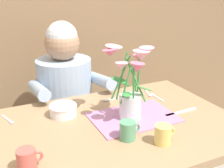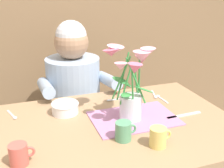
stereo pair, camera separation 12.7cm
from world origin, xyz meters
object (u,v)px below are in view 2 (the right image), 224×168
Objects in this scene: seated_person at (75,108)px; coffee_cup at (124,131)px; flower_vase at (130,83)px; ceramic_mug at (158,137)px; tea_cup at (19,154)px; dinner_knife at (184,115)px; ceramic_bowl at (65,107)px.

seated_person is 0.78m from coffee_cup.
coffee_cup is at bearing -120.24° from flower_vase.
coffee_cup is 0.14m from ceramic_mug.
tea_cup and coffee_cup have the same top height.
seated_person is 5.97× the size of dinner_knife.
seated_person is at bearing 64.88° from tea_cup.
seated_person reaches higher than dinner_knife.
dinner_knife is at bearing 38.73° from ceramic_mug.
flower_vase reaches higher than dinner_knife.
tea_cup is 1.00× the size of ceramic_mug.
ceramic_mug is at bearing -143.60° from dinner_knife.
ceramic_bowl is at bearing 118.70° from coffee_cup.
ceramic_bowl is at bearing 124.86° from ceramic_mug.
ceramic_mug is (0.11, -0.09, 0.00)m from coffee_cup.
flower_vase is 0.29m from ceramic_mug.
ceramic_bowl is 0.72× the size of dinner_knife.
seated_person is 0.78m from dinner_knife.
seated_person reaches higher than coffee_cup.
ceramic_mug reaches higher than ceramic_bowl.
dinner_knife is at bearing 16.78° from coffee_cup.
dinner_knife is 2.04× the size of coffee_cup.
coffee_cup is at bearing -61.30° from ceramic_bowl.
ceramic_mug is (-0.25, -0.20, 0.04)m from dinner_knife.
ceramic_bowl is at bearing 149.78° from flower_vase.
coffee_cup reaches higher than dinner_knife.
ceramic_bowl is 1.46× the size of ceramic_mug.
seated_person is 0.89m from tea_cup.
seated_person is 3.32× the size of flower_vase.
tea_cup is at bearing -175.67° from coffee_cup.
flower_vase is at bearing 21.23° from tea_cup.
dinner_knife is at bearing -53.98° from seated_person.
ceramic_bowl is 0.58m from dinner_knife.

